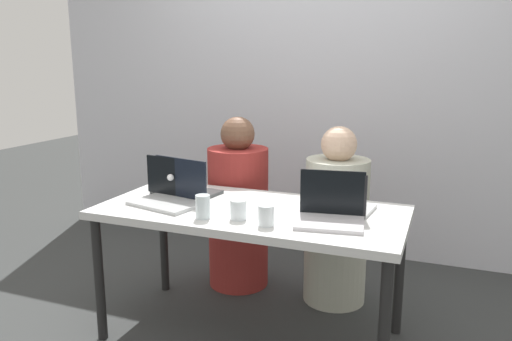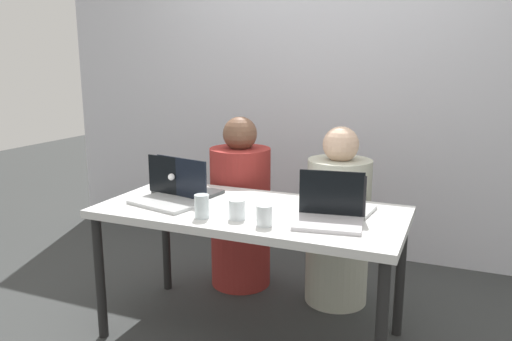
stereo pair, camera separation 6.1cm
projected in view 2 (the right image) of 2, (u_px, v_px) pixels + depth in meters
name	position (u px, v px, depth m)	size (l,w,h in m)	color
ground_plane	(251.00, 335.00, 2.65)	(12.00, 12.00, 0.00)	#333535
back_wall	(327.00, 89.00, 3.67)	(4.50, 0.10, 2.46)	silver
desk	(250.00, 221.00, 2.52)	(1.53, 0.72, 0.70)	silver
person_on_left	(240.00, 212.00, 3.18)	(0.46, 0.46, 1.09)	maroon
person_on_right	(338.00, 226.00, 2.95)	(0.41, 0.41, 1.06)	#B2B4A1
laptop_front_left	(171.00, 194.00, 2.59)	(0.39, 0.31, 0.23)	#B5B7B8
laptop_front_right	(329.00, 212.00, 2.27)	(0.33, 0.29, 0.23)	silver
laptop_back_left	(183.00, 186.00, 2.75)	(0.38, 0.29, 0.22)	#393C3D
laptop_back_right	(339.00, 203.00, 2.43)	(0.33, 0.26, 0.21)	#B6B9B9
water_glass_center	(237.00, 211.00, 2.33)	(0.08, 0.08, 0.09)	white
water_glass_right	(264.00, 217.00, 2.23)	(0.07, 0.07, 0.09)	white
water_glass_left	(202.00, 208.00, 2.34)	(0.07, 0.07, 0.11)	silver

